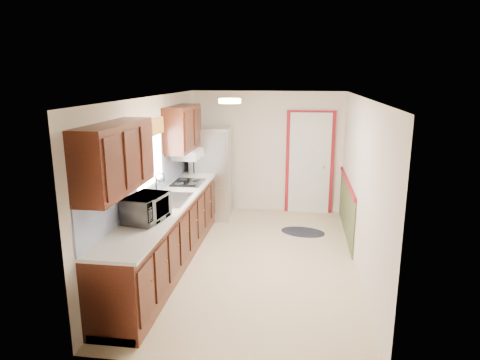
% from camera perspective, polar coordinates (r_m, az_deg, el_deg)
% --- Properties ---
extents(room_shell, '(3.20, 5.20, 2.52)m').
position_cam_1_polar(room_shell, '(6.13, 1.76, -0.30)').
color(room_shell, beige).
rests_on(room_shell, ground).
extents(kitchen_run, '(0.63, 4.00, 2.20)m').
position_cam_1_polar(kitchen_run, '(6.22, -9.98, -4.04)').
color(kitchen_run, '#3A160D').
rests_on(kitchen_run, ground).
extents(back_wall_trim, '(1.12, 2.30, 2.08)m').
position_cam_1_polar(back_wall_trim, '(8.33, 10.25, 1.05)').
color(back_wall_trim, maroon).
rests_on(back_wall_trim, ground).
extents(ceiling_fixture, '(0.30, 0.30, 0.06)m').
position_cam_1_polar(ceiling_fixture, '(5.80, -1.37, 10.50)').
color(ceiling_fixture, '#FFD88C').
rests_on(ceiling_fixture, room_shell).
extents(microwave, '(0.41, 0.63, 0.40)m').
position_cam_1_polar(microwave, '(5.39, -12.39, -3.31)').
color(microwave, white).
rests_on(microwave, kitchen_run).
extents(refrigerator, '(0.76, 0.75, 1.75)m').
position_cam_1_polar(refrigerator, '(8.22, -3.85, 0.99)').
color(refrigerator, '#B7B7BC').
rests_on(refrigerator, ground).
extents(rug, '(0.86, 0.65, 0.01)m').
position_cam_1_polar(rug, '(7.67, 8.38, -6.87)').
color(rug, black).
rests_on(rug, ground).
extents(cooktop, '(0.48, 0.58, 0.02)m').
position_cam_1_polar(cooktop, '(7.20, -6.97, -0.32)').
color(cooktop, black).
rests_on(cooktop, kitchen_run).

